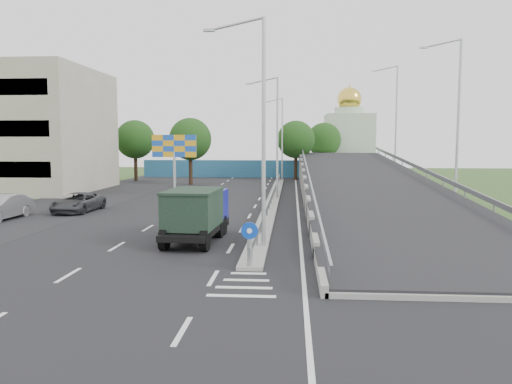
# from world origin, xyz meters

# --- Properties ---
(ground) EXTENTS (160.00, 160.00, 0.00)m
(ground) POSITION_xyz_m (0.00, 0.00, 0.00)
(ground) COLOR #2D4C1E
(ground) RESTS_ON ground
(road_surface) EXTENTS (26.00, 90.00, 0.04)m
(road_surface) POSITION_xyz_m (-3.00, 20.00, 0.00)
(road_surface) COLOR black
(road_surface) RESTS_ON ground
(parking_strip) EXTENTS (8.00, 90.00, 0.05)m
(parking_strip) POSITION_xyz_m (-16.00, 20.00, 0.00)
(parking_strip) COLOR black
(parking_strip) RESTS_ON ground
(median) EXTENTS (1.00, 44.00, 0.20)m
(median) POSITION_xyz_m (0.00, 24.00, 0.10)
(median) COLOR gray
(median) RESTS_ON ground
(overpass_ramp) EXTENTS (10.00, 50.00, 3.50)m
(overpass_ramp) POSITION_xyz_m (7.50, 24.00, 1.75)
(overpass_ramp) COLOR gray
(overpass_ramp) RESTS_ON ground
(median_guardrail) EXTENTS (0.09, 44.00, 0.71)m
(median_guardrail) POSITION_xyz_m (0.00, 24.00, 0.75)
(median_guardrail) COLOR gray
(median_guardrail) RESTS_ON median
(sign_bollard) EXTENTS (0.64, 0.23, 1.67)m
(sign_bollard) POSITION_xyz_m (0.00, 2.17, 1.03)
(sign_bollard) COLOR black
(sign_bollard) RESTS_ON median
(lamp_post_near) EXTENTS (2.74, 0.18, 10.08)m
(lamp_post_near) POSITION_xyz_m (0.11, 6.00, 5.81)
(lamp_post_near) COLOR #B2B5B7
(lamp_post_near) RESTS_ON median
(lamp_post_mid) EXTENTS (2.74, 0.18, 10.08)m
(lamp_post_mid) POSITION_xyz_m (0.11, 26.00, 5.81)
(lamp_post_mid) COLOR #B2B5B7
(lamp_post_mid) RESTS_ON median
(lamp_post_far) EXTENTS (2.74, 0.18, 10.08)m
(lamp_post_far) POSITION_xyz_m (0.11, 46.00, 5.81)
(lamp_post_far) COLOR #B2B5B7
(lamp_post_far) RESTS_ON median
(blue_wall) EXTENTS (30.00, 0.50, 2.40)m
(blue_wall) POSITION_xyz_m (-4.00, 52.00, 1.20)
(blue_wall) COLOR #21677B
(blue_wall) RESTS_ON ground
(church) EXTENTS (7.00, 7.00, 13.80)m
(church) POSITION_xyz_m (10.00, 60.00, 5.31)
(church) COLOR #B2CCAD
(church) RESTS_ON ground
(billboard) EXTENTS (4.00, 0.24, 5.50)m
(billboard) POSITION_xyz_m (-9.00, 28.00, 4.19)
(billboard) COLOR #B2B5B7
(billboard) RESTS_ON ground
(tree_left_mid) EXTENTS (4.80, 4.80, 7.60)m
(tree_left_mid) POSITION_xyz_m (-10.00, 40.00, 5.18)
(tree_left_mid) COLOR black
(tree_left_mid) RESTS_ON ground
(tree_median_far) EXTENTS (4.80, 4.80, 7.60)m
(tree_median_far) POSITION_xyz_m (2.00, 48.00, 5.18)
(tree_median_far) COLOR black
(tree_median_far) RESTS_ON ground
(tree_left_far) EXTENTS (4.80, 4.80, 7.60)m
(tree_left_far) POSITION_xyz_m (-18.00, 45.00, 5.18)
(tree_left_far) COLOR black
(tree_left_far) RESTS_ON ground
(tree_ramp_far) EXTENTS (4.80, 4.80, 7.60)m
(tree_ramp_far) POSITION_xyz_m (6.00, 55.00, 5.18)
(tree_ramp_far) COLOR black
(tree_ramp_far) RESTS_ON ground
(dump_truck) EXTENTS (2.51, 6.02, 2.61)m
(dump_truck) POSITION_xyz_m (-3.07, 7.71, 1.44)
(dump_truck) COLOR black
(dump_truck) RESTS_ON ground
(parked_car_b) EXTENTS (1.92, 4.91, 1.59)m
(parked_car_b) POSITION_xyz_m (-16.54, 13.36, 0.80)
(parked_car_b) COLOR gray
(parked_car_b) RESTS_ON ground
(parked_car_c) EXTENTS (2.49, 4.96, 1.35)m
(parked_car_c) POSITION_xyz_m (-13.23, 17.18, 0.67)
(parked_car_c) COLOR #313336
(parked_car_c) RESTS_ON ground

